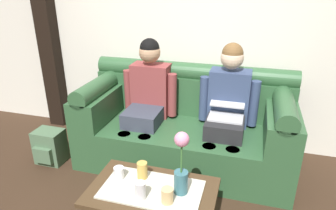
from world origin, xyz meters
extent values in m
cube|color=silver|center=(0.00, 1.70, 1.45)|extent=(6.00, 0.12, 2.90)
cube|color=black|center=(-1.77, 1.58, 1.45)|extent=(0.20, 0.20, 2.90)
cube|color=#2D5633|center=(0.00, 1.10, 0.21)|extent=(2.04, 0.88, 0.42)
cube|color=#2D5633|center=(0.00, 1.43, 0.62)|extent=(2.04, 0.22, 0.40)
cylinder|color=#2D5633|center=(0.00, 1.43, 0.87)|extent=(2.04, 0.18, 0.18)
cube|color=#2D5633|center=(-0.88, 1.10, 0.56)|extent=(0.28, 0.88, 0.28)
cylinder|color=#2D5633|center=(-0.88, 1.10, 0.74)|extent=(0.18, 0.88, 0.18)
cube|color=#2D5633|center=(0.88, 1.10, 0.56)|extent=(0.28, 0.88, 0.28)
cylinder|color=#2D5633|center=(0.88, 1.10, 0.74)|extent=(0.18, 0.88, 0.18)
cube|color=#383D4C|center=(-0.40, 1.04, 0.49)|extent=(0.34, 0.40, 0.15)
cylinder|color=#383D4C|center=(-0.50, 0.78, 0.21)|extent=(0.12, 0.12, 0.42)
cylinder|color=#383D4C|center=(-0.30, 0.78, 0.21)|extent=(0.12, 0.12, 0.42)
cube|color=brown|center=(-0.40, 1.28, 0.69)|extent=(0.38, 0.22, 0.54)
cylinder|color=brown|center=(-0.63, 1.24, 0.67)|extent=(0.09, 0.09, 0.44)
cylinder|color=brown|center=(-0.16, 1.24, 0.67)|extent=(0.09, 0.09, 0.44)
sphere|color=tan|center=(-0.40, 1.26, 1.08)|extent=(0.21, 0.21, 0.21)
sphere|color=black|center=(-0.40, 1.26, 1.12)|extent=(0.19, 0.19, 0.19)
cube|color=#232326|center=(0.40, 1.04, 0.49)|extent=(0.34, 0.40, 0.15)
cylinder|color=#232326|center=(0.30, 0.78, 0.21)|extent=(0.12, 0.12, 0.42)
cylinder|color=#232326|center=(0.50, 0.78, 0.21)|extent=(0.12, 0.12, 0.42)
cube|color=navy|center=(0.40, 1.28, 0.69)|extent=(0.38, 0.22, 0.54)
cylinder|color=navy|center=(0.16, 1.24, 0.67)|extent=(0.09, 0.09, 0.44)
cylinder|color=navy|center=(0.63, 1.24, 0.67)|extent=(0.09, 0.09, 0.44)
sphere|color=beige|center=(0.40, 1.26, 1.08)|extent=(0.21, 0.21, 0.21)
sphere|color=brown|center=(0.40, 1.26, 1.12)|extent=(0.19, 0.19, 0.19)
cube|color=silver|center=(0.40, 1.06, 0.58)|extent=(0.31, 0.22, 0.02)
cube|color=silver|center=(0.40, 1.19, 0.69)|extent=(0.31, 0.21, 0.05)
cube|color=black|center=(0.40, 1.18, 0.69)|extent=(0.27, 0.18, 0.04)
cube|color=#47331E|center=(0.00, 0.13, 0.37)|extent=(0.89, 0.55, 0.04)
cube|color=beige|center=(0.00, 0.13, 0.39)|extent=(0.69, 0.38, 0.01)
cylinder|color=#47331E|center=(-0.39, 0.36, 0.17)|extent=(0.06, 0.06, 0.35)
cylinder|color=#47331E|center=(0.39, 0.36, 0.17)|extent=(0.06, 0.06, 0.35)
cylinder|color=#336672|center=(0.20, 0.16, 0.48)|extent=(0.10, 0.10, 0.16)
cylinder|color=#3D7538|center=(0.20, 0.16, 0.67)|extent=(0.01, 0.01, 0.21)
sphere|color=pink|center=(0.20, 0.16, 0.81)|extent=(0.10, 0.10, 0.10)
cylinder|color=#DBB77A|center=(0.14, 0.03, 0.45)|extent=(0.08, 0.08, 0.10)
cylinder|color=silver|center=(-0.04, 0.02, 0.46)|extent=(0.07, 0.07, 0.13)
cylinder|color=silver|center=(-0.27, 0.18, 0.44)|extent=(0.08, 0.08, 0.09)
cylinder|color=gold|center=(-0.11, 0.24, 0.46)|extent=(0.08, 0.08, 0.12)
cube|color=#4C6B4C|center=(-1.31, 0.74, 0.17)|extent=(0.28, 0.21, 0.35)
cube|color=#4C6B4C|center=(-1.31, 0.62, 0.14)|extent=(0.20, 0.05, 0.16)
camera|label=1|loc=(0.58, -1.47, 1.74)|focal=32.14mm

